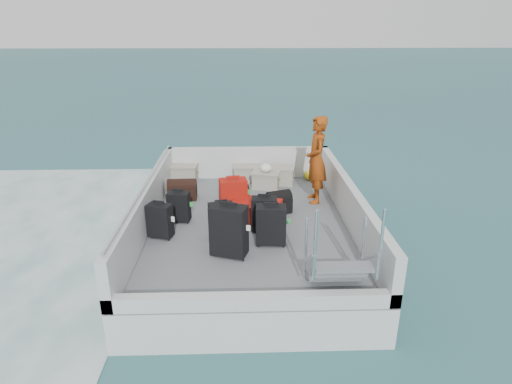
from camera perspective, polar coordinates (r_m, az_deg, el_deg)
The scene contains 22 objects.
ground at distance 7.77m, azimuth -0.89°, elevation -8.27°, with size 160.00×160.00×0.00m, color #164250.
ferry_hull at distance 7.63m, azimuth -0.90°, elevation -6.30°, with size 3.60×5.00×0.60m, color silver.
deck at distance 7.49m, azimuth -0.92°, elevation -4.20°, with size 3.30×4.70×0.02m, color slate.
deck_fittings at distance 7.05m, azimuth 1.93°, elevation -2.47°, with size 3.60×5.00×0.90m.
suitcase_1 at distance 7.03m, azimuth -12.68°, elevation -3.84°, with size 0.38×0.22×0.57m, color black.
suitcase_2 at distance 7.55m, azimuth -10.24°, elevation -2.00°, with size 0.37×0.22×0.54m, color black.
suitcase_3 at distance 6.31m, azimuth -3.63°, elevation -5.27°, with size 0.52×0.30×0.79m, color black.
suitcase_4 at distance 6.88m, azimuth -4.63°, elevation -3.86°, with size 0.40×0.23×0.59m, color black.
suitcase_5 at distance 7.70m, azimuth -3.04°, elevation -0.68°, with size 0.48×0.29×0.67m, color #B51A0D.
suitcase_6 at distance 6.64m, azimuth 2.00°, elevation -4.50°, with size 0.46×0.27×0.64m, color black.
suitcase_7 at distance 7.08m, azimuth 1.09°, elevation -3.03°, with size 0.42×0.24×0.59m, color black.
suitcase_8 at distance 7.53m, azimuth -0.19°, elevation -2.52°, with size 0.57×0.87×0.34m, color #B51A0D.
duffel_0 at distance 8.57m, azimuth -9.79°, elevation 0.08°, with size 0.56×0.30×0.32m, color black, non-canonical shape.
duffel_1 at distance 8.30m, azimuth -2.82°, elevation -0.34°, with size 0.47×0.30×0.32m, color black, non-canonical shape.
duffel_2 at distance 7.86m, azimuth 3.05°, elevation -1.61°, with size 0.43×0.30×0.32m, color black, non-canonical shape.
crate_0 at distance 9.55m, azimuth -9.62°, elevation 2.41°, with size 0.58×0.40×0.35m, color #B0AB99.
crate_1 at distance 9.46m, azimuth -1.25°, elevation 2.47°, with size 0.55×0.38×0.33m, color #B0AB99.
crate_2 at distance 9.04m, azimuth 1.33°, elevation 1.54°, with size 0.54×0.37×0.33m, color #B0AB99.
crate_3 at distance 9.31m, azimuth 3.22°, elevation 2.19°, with size 0.58×0.40×0.35m, color #B0AB99.
yellow_bag at distance 9.60m, azimuth 7.23°, elevation 2.23°, with size 0.28×0.26×0.22m, color gold.
white_bag at distance 8.95m, azimuth 1.34°, elevation 3.06°, with size 0.24×0.24×0.18m, color white.
passenger at distance 8.22m, azimuth 8.06°, elevation 4.26°, with size 0.62×0.40×1.67m, color #D05313.
Camera 1 is at (-0.10, -6.77, 3.82)m, focal length 30.00 mm.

